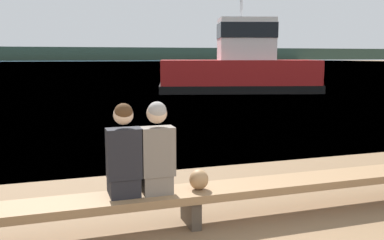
% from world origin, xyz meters
% --- Properties ---
extents(water_surface, '(240.00, 240.00, 0.00)m').
position_xyz_m(water_surface, '(0.00, 125.06, 0.00)').
color(water_surface, '#426B8E').
rests_on(water_surface, ground).
extents(far_shoreline, '(600.00, 12.00, 5.82)m').
position_xyz_m(far_shoreline, '(0.00, 199.06, 2.91)').
color(far_shoreline, '#2D3D2D').
rests_on(far_shoreline, ground).
extents(bench_main, '(7.19, 0.53, 0.42)m').
position_xyz_m(bench_main, '(-0.41, 2.66, 0.35)').
color(bench_main, '#8E6B47').
rests_on(bench_main, ground).
extents(person_left, '(0.38, 0.41, 1.05)m').
position_xyz_m(person_left, '(-1.18, 2.66, 0.89)').
color(person_left, black).
rests_on(person_left, bench_main).
extents(person_right, '(0.38, 0.42, 1.05)m').
position_xyz_m(person_right, '(-0.81, 2.66, 0.90)').
color(person_right, '#70665B').
rests_on(person_right, bench_main).
extents(shopping_bag, '(0.23, 0.21, 0.24)m').
position_xyz_m(shopping_bag, '(-0.31, 2.64, 0.54)').
color(shopping_bag, '#9E754C').
rests_on(shopping_bag, bench_main).
extents(tugboat_red, '(9.28, 5.62, 6.54)m').
position_xyz_m(tugboat_red, '(8.03, 19.83, 1.26)').
color(tugboat_red, '#A81919').
rests_on(tugboat_red, water_surface).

